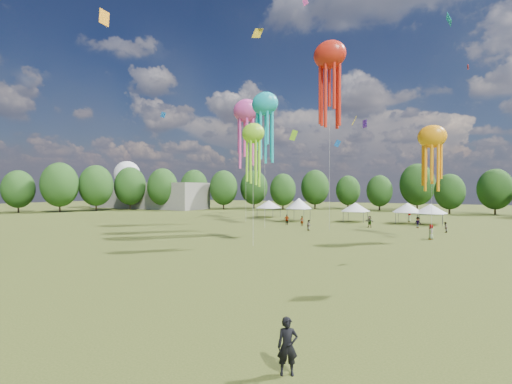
% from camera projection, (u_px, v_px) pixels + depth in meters
% --- Properties ---
extents(ground, '(300.00, 300.00, 0.00)m').
position_uv_depth(ground, '(150.00, 308.00, 19.25)').
color(ground, '#384416').
rests_on(ground, ground).
extents(observer_main, '(0.85, 0.76, 1.95)m').
position_uv_depth(observer_main, '(288.00, 346.00, 12.39)').
color(observer_main, black).
rests_on(observer_main, ground).
extents(spectator_near, '(0.99, 0.97, 1.61)m').
position_uv_depth(spectator_near, '(309.00, 225.00, 54.45)').
color(spectator_near, gray).
rests_on(spectator_near, ground).
extents(spectators_far, '(25.25, 24.87, 1.87)m').
position_uv_depth(spectators_far, '(382.00, 223.00, 57.88)').
color(spectators_far, gray).
rests_on(spectators_far, ground).
extents(festival_tents, '(37.53, 11.24, 4.46)m').
position_uv_depth(festival_tents, '(346.00, 206.00, 69.79)').
color(festival_tents, '#47474C').
rests_on(festival_tents, ground).
extents(show_kites, '(36.17, 27.01, 28.42)m').
position_uv_depth(show_kites, '(288.00, 110.00, 58.24)').
color(show_kites, '#17B8C5').
rests_on(show_kites, ground).
extents(small_kites, '(76.50, 51.55, 45.97)m').
position_uv_depth(small_kites, '(342.00, 35.00, 55.12)').
color(small_kites, '#17B8C5').
rests_on(small_kites, ground).
extents(treeline, '(201.57, 95.24, 13.43)m').
position_uv_depth(treeline, '(356.00, 187.00, 75.99)').
color(treeline, '#38281C').
rests_on(treeline, ground).
extents(hangar, '(40.00, 12.00, 8.00)m').
position_uv_depth(hangar, '(148.00, 196.00, 116.81)').
color(hangar, gray).
rests_on(hangar, ground).
extents(radome, '(9.00, 9.00, 16.00)m').
position_uv_depth(radome, '(127.00, 178.00, 129.64)').
color(radome, white).
rests_on(radome, ground).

